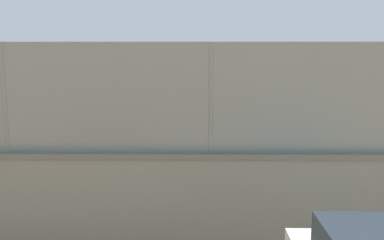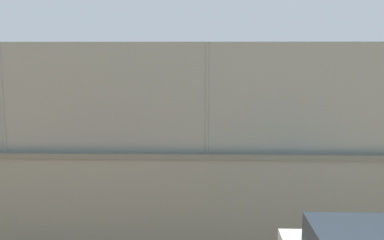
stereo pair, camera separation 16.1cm
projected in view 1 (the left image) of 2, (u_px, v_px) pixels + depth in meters
ground_plane at (207, 128)px, 17.94m from camera, size 260.00×260.00×0.00m
perimeter_wall at (111, 199)px, 6.92m from camera, size 23.06×0.78×1.60m
fence_panel_on_wall at (108, 98)px, 6.66m from camera, size 22.66×0.47×1.72m
player_near_wall_returning at (284, 132)px, 11.48m from camera, size 0.80×1.28×1.73m
player_foreground_swinging at (155, 117)px, 15.26m from camera, size 0.69×0.85×1.52m
sports_ball at (338, 158)px, 9.20m from camera, size 0.17×0.17×0.17m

